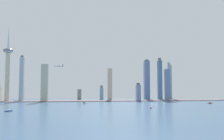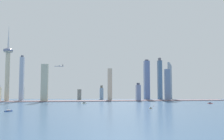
{
  "view_description": "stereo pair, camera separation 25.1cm",
  "coord_description": "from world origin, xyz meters",
  "px_view_note": "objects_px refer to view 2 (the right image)",
  "views": [
    {
      "loc": [
        -52.23,
        -433.74,
        56.3
      ],
      "look_at": [
        46.28,
        425.17,
        117.43
      ],
      "focal_mm": 36.58,
      "sensor_mm": 36.0,
      "label": 1
    },
    {
      "loc": [
        -51.98,
        -433.77,
        56.3
      ],
      "look_at": [
        46.28,
        425.17,
        117.43
      ],
      "focal_mm": 36.58,
      "sensor_mm": 36.0,
      "label": 2
    }
  ],
  "objects_px": {
    "observation_tower": "(8,65)",
    "skyscraper_1": "(110,84)",
    "skyscraper_10": "(79,94)",
    "boat_3": "(151,108)",
    "skyscraper_0": "(160,79)",
    "skyscraper_6": "(138,93)",
    "skyscraper_4": "(147,80)",
    "airplane": "(59,66)",
    "channel_buoy_0": "(154,106)",
    "skyscraper_8": "(167,85)",
    "skyscraper_2": "(101,93)",
    "skyscraper_5": "(22,79)",
    "boat_6": "(210,103)",
    "boat_4": "(84,103)",
    "skyscraper_7": "(169,81)",
    "skyscraper_9": "(45,83)",
    "skyscraper_3": "(22,94)",
    "boat_1": "(8,111)"
  },
  "relations": [
    {
      "from": "skyscraper_3",
      "to": "skyscraper_8",
      "type": "distance_m",
      "value": 581.24
    },
    {
      "from": "skyscraper_1",
      "to": "airplane",
      "type": "height_order",
      "value": "airplane"
    },
    {
      "from": "observation_tower",
      "to": "skyscraper_7",
      "type": "relative_size",
      "value": 1.65
    },
    {
      "from": "skyscraper_9",
      "to": "skyscraper_3",
      "type": "bearing_deg",
      "value": 139.77
    },
    {
      "from": "skyscraper_4",
      "to": "skyscraper_7",
      "type": "relative_size",
      "value": 0.98
    },
    {
      "from": "skyscraper_3",
      "to": "boat_1",
      "type": "height_order",
      "value": "skyscraper_3"
    },
    {
      "from": "skyscraper_3",
      "to": "skyscraper_9",
      "type": "relative_size",
      "value": 0.47
    },
    {
      "from": "skyscraper_9",
      "to": "skyscraper_8",
      "type": "bearing_deg",
      "value": 2.2
    },
    {
      "from": "skyscraper_5",
      "to": "skyscraper_8",
      "type": "bearing_deg",
      "value": -0.1
    },
    {
      "from": "skyscraper_9",
      "to": "channel_buoy_0",
      "type": "relative_size",
      "value": 64.07
    },
    {
      "from": "skyscraper_6",
      "to": "airplane",
      "type": "xyz_separation_m",
      "value": [
        -297.2,
        -3.56,
        97.52
      ]
    },
    {
      "from": "skyscraper_10",
      "to": "boat_3",
      "type": "distance_m",
      "value": 437.3
    },
    {
      "from": "skyscraper_0",
      "to": "channel_buoy_0",
      "type": "distance_m",
      "value": 337.36
    },
    {
      "from": "skyscraper_2",
      "to": "skyscraper_9",
      "type": "relative_size",
      "value": 0.43
    },
    {
      "from": "boat_3",
      "to": "airplane",
      "type": "bearing_deg",
      "value": -56.1
    },
    {
      "from": "skyscraper_6",
      "to": "skyscraper_4",
      "type": "bearing_deg",
      "value": 59.86
    },
    {
      "from": "skyscraper_10",
      "to": "boat_6",
      "type": "relative_size",
      "value": 2.9
    },
    {
      "from": "skyscraper_8",
      "to": "airplane",
      "type": "relative_size",
      "value": 3.72
    },
    {
      "from": "airplane",
      "to": "skyscraper_8",
      "type": "bearing_deg",
      "value": 167.27
    },
    {
      "from": "skyscraper_7",
      "to": "skyscraper_9",
      "type": "bearing_deg",
      "value": -167.79
    },
    {
      "from": "skyscraper_0",
      "to": "boat_4",
      "type": "bearing_deg",
      "value": -148.87
    },
    {
      "from": "observation_tower",
      "to": "skyscraper_10",
      "type": "distance_m",
      "value": 294.44
    },
    {
      "from": "channel_buoy_0",
      "to": "skyscraper_5",
      "type": "bearing_deg",
      "value": 149.34
    },
    {
      "from": "channel_buoy_0",
      "to": "airplane",
      "type": "xyz_separation_m",
      "value": [
        -288.27,
        225.85,
        128.4
      ]
    },
    {
      "from": "skyscraper_4",
      "to": "skyscraper_8",
      "type": "height_order",
      "value": "skyscraper_4"
    },
    {
      "from": "skyscraper_4",
      "to": "skyscraper_5",
      "type": "height_order",
      "value": "skyscraper_4"
    },
    {
      "from": "airplane",
      "to": "skyscraper_7",
      "type": "bearing_deg",
      "value": 178.17
    },
    {
      "from": "boat_6",
      "to": "channel_buoy_0",
      "type": "xyz_separation_m",
      "value": [
        -209.7,
        -76.33,
        -0.3
      ]
    },
    {
      "from": "skyscraper_2",
      "to": "boat_4",
      "type": "bearing_deg",
      "value": -106.97
    },
    {
      "from": "boat_4",
      "to": "skyscraper_5",
      "type": "bearing_deg",
      "value": -58.87
    },
    {
      "from": "skyscraper_4",
      "to": "airplane",
      "type": "height_order",
      "value": "skyscraper_4"
    },
    {
      "from": "skyscraper_1",
      "to": "skyscraper_2",
      "type": "height_order",
      "value": "skyscraper_1"
    },
    {
      "from": "skyscraper_9",
      "to": "boat_4",
      "type": "relative_size",
      "value": 8.22
    },
    {
      "from": "airplane",
      "to": "skyscraper_9",
      "type": "bearing_deg",
      "value": -24.46
    },
    {
      "from": "skyscraper_9",
      "to": "channel_buoy_0",
      "type": "bearing_deg",
      "value": -34.49
    },
    {
      "from": "skyscraper_1",
      "to": "boat_3",
      "type": "height_order",
      "value": "skyscraper_1"
    },
    {
      "from": "skyscraper_6",
      "to": "boat_4",
      "type": "xyz_separation_m",
      "value": [
        -203.19,
        -114.45,
        -30.15
      ]
    },
    {
      "from": "boat_3",
      "to": "boat_1",
      "type": "bearing_deg",
      "value": -3.85
    },
    {
      "from": "boat_6",
      "to": "observation_tower",
      "type": "bearing_deg",
      "value": 34.33
    },
    {
      "from": "skyscraper_1",
      "to": "skyscraper_4",
      "type": "bearing_deg",
      "value": 8.11
    },
    {
      "from": "skyscraper_0",
      "to": "skyscraper_6",
      "type": "height_order",
      "value": "skyscraper_0"
    },
    {
      "from": "skyscraper_1",
      "to": "channel_buoy_0",
      "type": "height_order",
      "value": "skyscraper_1"
    },
    {
      "from": "skyscraper_10",
      "to": "airplane",
      "type": "bearing_deg",
      "value": -125.19
    },
    {
      "from": "observation_tower",
      "to": "skyscraper_1",
      "type": "bearing_deg",
      "value": 8.88
    },
    {
      "from": "skyscraper_0",
      "to": "boat_1",
      "type": "bearing_deg",
      "value": -140.65
    },
    {
      "from": "skyscraper_5",
      "to": "skyscraper_6",
      "type": "height_order",
      "value": "skyscraper_5"
    },
    {
      "from": "skyscraper_10",
      "to": "boat_6",
      "type": "bearing_deg",
      "value": -30.69
    },
    {
      "from": "skyscraper_9",
      "to": "boat_6",
      "type": "relative_size",
      "value": 9.03
    },
    {
      "from": "skyscraper_4",
      "to": "skyscraper_6",
      "type": "bearing_deg",
      "value": -120.14
    },
    {
      "from": "skyscraper_3",
      "to": "airplane",
      "type": "distance_m",
      "value": 209.62
    }
  ]
}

